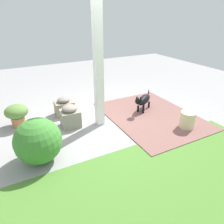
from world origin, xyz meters
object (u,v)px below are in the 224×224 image
object	(u,v)px
stone_planter_near	(70,116)
ceramic_urn	(187,120)
porch_pillar	(98,65)
terracotta_pot_broad	(17,113)
stone_planter_nearest	(64,107)
dog	(143,100)
round_shrub	(38,141)

from	to	relation	value
stone_planter_near	ceramic_urn	distance (m)	2.36
porch_pillar	terracotta_pot_broad	bearing A→B (deg)	-24.08
stone_planter_nearest	dog	xyz separation A→B (m)	(-1.69, 0.69, 0.08)
stone_planter_near	round_shrub	bearing A→B (deg)	48.23
porch_pillar	ceramic_urn	world-z (taller)	porch_pillar
porch_pillar	ceramic_urn	size ratio (longest dim) A/B	7.03
porch_pillar	ceramic_urn	bearing A→B (deg)	146.19
stone_planter_near	terracotta_pot_broad	bearing A→B (deg)	-27.89
stone_planter_nearest	round_shrub	world-z (taller)	round_shrub
porch_pillar	terracotta_pot_broad	xyz separation A→B (m)	(1.52, -0.68, -0.95)
stone_planter_near	dog	xyz separation A→B (m)	(-1.72, 0.10, 0.06)
porch_pillar	dog	bearing A→B (deg)	-176.20
stone_planter_nearest	ceramic_urn	world-z (taller)	stone_planter_nearest
stone_planter_nearest	terracotta_pot_broad	xyz separation A→B (m)	(0.99, 0.08, 0.09)
stone_planter_near	dog	size ratio (longest dim) A/B	0.72
terracotta_pot_broad	dog	distance (m)	2.74
porch_pillar	dog	world-z (taller)	porch_pillar
terracotta_pot_broad	stone_planter_near	bearing A→B (deg)	152.11
stone_planter_nearest	round_shrub	xyz separation A→B (m)	(0.79, 1.42, 0.17)
stone_planter_nearest	terracotta_pot_broad	distance (m)	1.00
stone_planter_nearest	ceramic_urn	size ratio (longest dim) A/B	1.20
porch_pillar	stone_planter_near	size ratio (longest dim) A/B	5.30
stone_planter_nearest	round_shrub	size ratio (longest dim) A/B	0.59
ceramic_urn	porch_pillar	bearing A→B (deg)	-33.81
stone_planter_near	round_shrub	world-z (taller)	round_shrub
dog	ceramic_urn	bearing A→B (deg)	106.93
stone_planter_near	terracotta_pot_broad	distance (m)	1.08
terracotta_pot_broad	stone_planter_nearest	bearing A→B (deg)	-175.38
terracotta_pot_broad	dog	bearing A→B (deg)	167.25
stone_planter_near	round_shrub	distance (m)	1.14
terracotta_pot_broad	ceramic_urn	xyz separation A→B (m)	(-3.00, 1.67, -0.11)
round_shrub	dog	world-z (taller)	round_shrub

